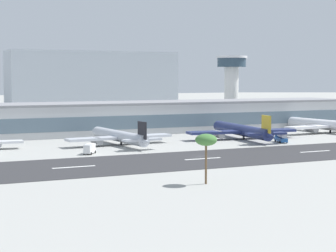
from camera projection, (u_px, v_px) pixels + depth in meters
ground_plane at (199, 157)px, 180.61m from camera, size 1400.00×1400.00×0.00m
runway_strip at (207, 159)px, 176.15m from camera, size 800.00×36.19×0.08m
runway_centreline_dash_3 at (74, 167)px, 159.10m from camera, size 12.00×1.20×0.01m
runway_centreline_dash_4 at (203, 159)px, 175.57m from camera, size 12.00×1.20×0.01m
runway_centreline_dash_5 at (315, 151)px, 192.94m from camera, size 12.00×1.20×0.01m
terminal_building at (143, 117)px, 263.62m from camera, size 210.08×29.83×13.69m
control_tower at (231, 79)px, 321.12m from camera, size 17.02×17.02×36.44m
distant_hotel_block at (93, 84)px, 379.98m from camera, size 109.11×29.74×41.34m
airliner_black_tail_gate_1 at (121, 137)px, 211.26m from camera, size 40.54×46.41×9.69m
airliner_gold_tail_gate_2 at (243, 131)px, 231.60m from camera, size 46.00×51.11×10.68m
airliner_red_tail_gate_3 at (330, 125)px, 257.82m from camera, size 45.37×51.80×10.82m
service_box_truck_0 at (90, 148)px, 186.79m from camera, size 5.40×6.29×3.25m
service_fuel_truck_2 at (281, 137)px, 220.52m from camera, size 5.00×8.89×3.95m
palm_tree_1 at (206, 141)px, 133.22m from camera, size 5.02×5.02×11.59m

